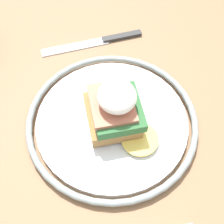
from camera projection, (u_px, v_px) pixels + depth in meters
ground_plane at (113, 220)px, 1.12m from camera, size 6.00×6.00×0.00m
dining_table at (113, 141)px, 0.59m from camera, size 1.14×0.76×0.73m
plate at (112, 121)px, 0.49m from camera, size 0.27×0.27×0.02m
sandwich at (114, 109)px, 0.45m from camera, size 0.11×0.10×0.08m
knife at (101, 41)px, 0.59m from camera, size 0.03×0.19×0.01m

